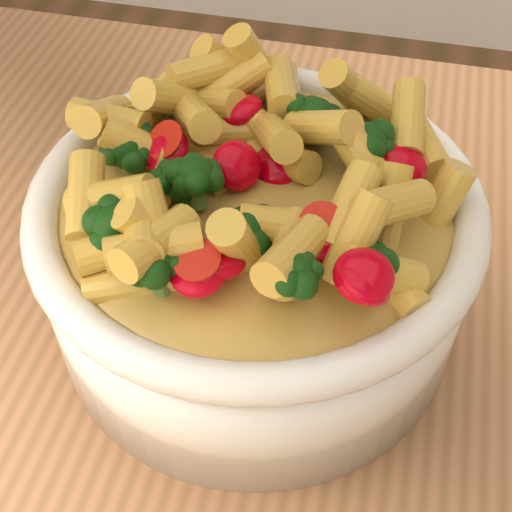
# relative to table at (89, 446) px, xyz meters

# --- Properties ---
(table) EXTENTS (1.20, 0.80, 0.90)m
(table) POSITION_rel_table_xyz_m (0.00, 0.00, 0.00)
(table) COLOR #A56C47
(table) RESTS_ON ground
(serving_bowl) EXTENTS (0.26, 0.26, 0.11)m
(serving_bowl) POSITION_rel_table_xyz_m (0.11, 0.07, 0.16)
(serving_bowl) COLOR white
(serving_bowl) RESTS_ON table
(pasta_salad) EXTENTS (0.20, 0.20, 0.05)m
(pasta_salad) POSITION_rel_table_xyz_m (0.11, 0.07, 0.23)
(pasta_salad) COLOR #F1C24C
(pasta_salad) RESTS_ON serving_bowl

